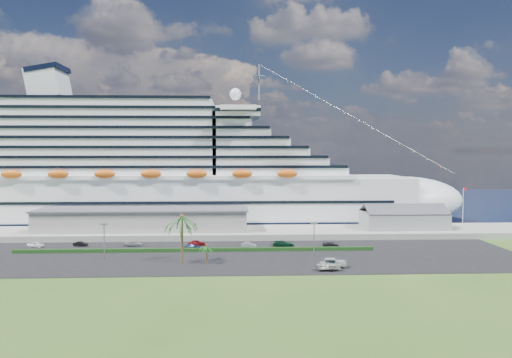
{
  "coord_description": "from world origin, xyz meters",
  "views": [
    {
      "loc": [
        1.64,
        -105.63,
        24.85
      ],
      "look_at": [
        7.5,
        30.0,
        17.18
      ],
      "focal_mm": 35.0,
      "sensor_mm": 36.0,
      "label": 1
    }
  ],
  "objects_px": {
    "cruise_ship": "(166,175)",
    "parked_car_3": "(192,247)",
    "pickup_truck": "(333,263)",
    "boat_trailer": "(329,265)"
  },
  "relations": [
    {
      "from": "boat_trailer",
      "to": "cruise_ship",
      "type": "bearing_deg",
      "value": 121.74
    },
    {
      "from": "parked_car_3",
      "to": "pickup_truck",
      "type": "distance_m",
      "value": 37.98
    },
    {
      "from": "boat_trailer",
      "to": "parked_car_3",
      "type": "bearing_deg",
      "value": 141.32
    },
    {
      "from": "cruise_ship",
      "to": "parked_car_3",
      "type": "height_order",
      "value": "cruise_ship"
    },
    {
      "from": "cruise_ship",
      "to": "pickup_truck",
      "type": "distance_m",
      "value": 80.83
    },
    {
      "from": "parked_car_3",
      "to": "boat_trailer",
      "type": "height_order",
      "value": "boat_trailer"
    },
    {
      "from": "cruise_ship",
      "to": "pickup_truck",
      "type": "relative_size",
      "value": 33.79
    },
    {
      "from": "pickup_truck",
      "to": "boat_trailer",
      "type": "relative_size",
      "value": 0.95
    },
    {
      "from": "parked_car_3",
      "to": "pickup_truck",
      "type": "xyz_separation_m",
      "value": [
        31.44,
        -21.3,
        0.43
      ]
    },
    {
      "from": "parked_car_3",
      "to": "boat_trailer",
      "type": "relative_size",
      "value": 0.72
    }
  ]
}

